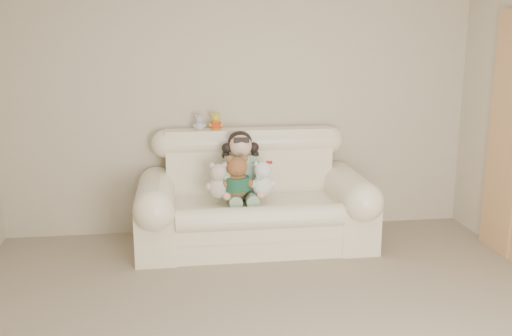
{
  "coord_description": "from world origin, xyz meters",
  "views": [
    {
      "loc": [
        -0.61,
        -2.96,
        1.88
      ],
      "look_at": [
        0.07,
        1.9,
        0.75
      ],
      "focal_mm": 40.46,
      "sensor_mm": 36.0,
      "label": 1
    }
  ],
  "objects": [
    {
      "name": "grey_mini_plush",
      "position": [
        -0.4,
        2.35,
        1.1
      ],
      "size": [
        0.13,
        0.1,
        0.19
      ],
      "primitive_type": null,
      "rotation": [
        0.0,
        0.0,
        -0.08
      ],
      "color": "#B4B2B9",
      "rests_on": "sofa"
    },
    {
      "name": "sofa",
      "position": [
        0.07,
        2.0,
        0.52
      ],
      "size": [
        2.1,
        0.95,
        1.03
      ],
      "primitive_type": null,
      "color": "#FFECCD",
      "rests_on": "floor"
    },
    {
      "name": "seated_child",
      "position": [
        -0.04,
        2.08,
        0.74
      ],
      "size": [
        0.44,
        0.51,
        0.64
      ],
      "primitive_type": null,
      "rotation": [
        0.0,
        0.0,
        0.13
      ],
      "color": "#276B35",
      "rests_on": "sofa"
    },
    {
      "name": "white_cat",
      "position": [
        0.13,
        1.89,
        0.69
      ],
      "size": [
        0.3,
        0.27,
        0.38
      ],
      "primitive_type": null,
      "rotation": [
        0.0,
        0.0,
        0.44
      ],
      "color": "white",
      "rests_on": "sofa"
    },
    {
      "name": "wall_back",
      "position": [
        0.0,
        2.5,
        1.3
      ],
      "size": [
        4.5,
        0.0,
        4.5
      ],
      "primitive_type": "plane",
      "rotation": [
        1.57,
        0.0,
        0.0
      ],
      "color": "beige",
      "rests_on": "ground"
    },
    {
      "name": "cream_teddy",
      "position": [
        -0.26,
        1.87,
        0.69
      ],
      "size": [
        0.29,
        0.26,
        0.37
      ],
      "primitive_type": null,
      "rotation": [
        0.0,
        0.0,
        0.41
      ],
      "color": "beige",
      "rests_on": "sofa"
    },
    {
      "name": "brown_teddy",
      "position": [
        -0.1,
        1.87,
        0.72
      ],
      "size": [
        0.33,
        0.28,
        0.44
      ],
      "primitive_type": null,
      "rotation": [
        0.0,
        0.0,
        0.27
      ],
      "color": "brown",
      "rests_on": "sofa"
    },
    {
      "name": "yellow_mini_bear",
      "position": [
        -0.24,
        2.35,
        1.11
      ],
      "size": [
        0.14,
        0.11,
        0.2
      ],
      "primitive_type": null,
      "rotation": [
        0.0,
        0.0,
        0.08
      ],
      "color": "yellow",
      "rests_on": "sofa"
    }
  ]
}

